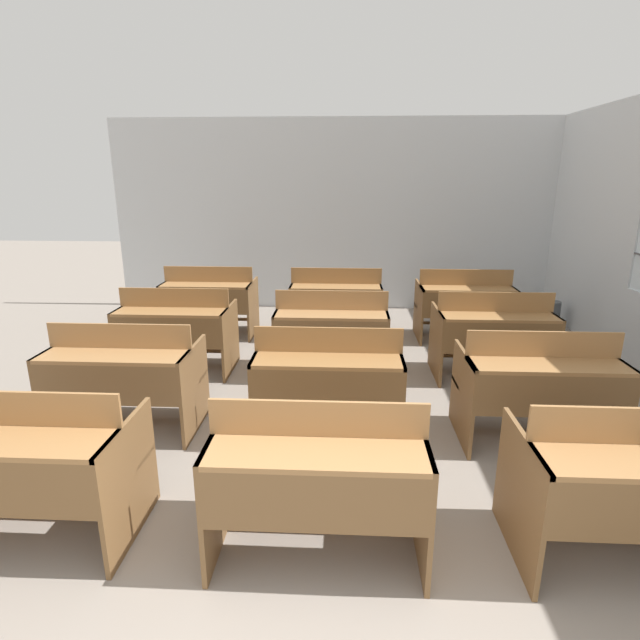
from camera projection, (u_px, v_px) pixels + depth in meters
name	position (u px, v px, depth m)	size (l,w,h in m)	color
wall_back	(332.00, 216.00, 7.87)	(6.92, 0.06, 2.95)	silver
bench_front_left	(27.00, 464.00, 2.88)	(1.18, 0.73, 0.94)	brown
bench_front_center	(318.00, 476.00, 2.76)	(1.18, 0.73, 0.94)	brown
bench_front_right	(633.00, 485.00, 2.68)	(1.18, 0.73, 0.94)	brown
bench_second_left	(124.00, 376.00, 4.15)	(1.18, 0.73, 0.94)	brown
bench_second_center	(328.00, 381.00, 4.05)	(1.18, 0.73, 0.94)	brown
bench_second_right	(538.00, 386.00, 3.95)	(1.18, 0.73, 0.94)	brown
bench_third_left	(176.00, 329.00, 5.42)	(1.18, 0.73, 0.94)	brown
bench_third_center	(331.00, 332.00, 5.31)	(1.18, 0.73, 0.94)	brown
bench_third_right	(493.00, 334.00, 5.24)	(1.18, 0.73, 0.94)	brown
bench_back_left	(210.00, 300.00, 6.70)	(1.18, 0.73, 0.94)	brown
bench_back_center	(336.00, 302.00, 6.59)	(1.18, 0.73, 0.94)	brown
bench_back_right	(464.00, 304.00, 6.50)	(1.18, 0.73, 0.94)	brown
wastepaper_bin	(551.00, 314.00, 7.10)	(0.23, 0.23, 0.38)	#474C51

